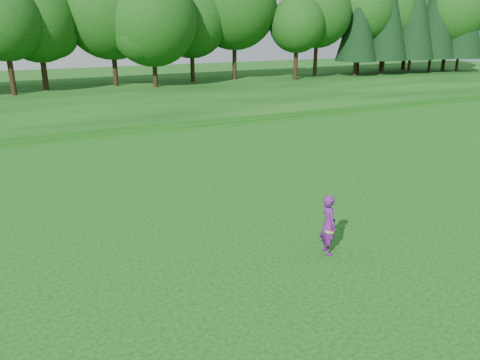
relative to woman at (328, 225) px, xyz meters
name	(u,v)px	position (x,y,z in m)	size (l,w,h in m)	color
ground	(308,271)	(-1.14, -0.67, -0.94)	(140.00, 140.00, 0.00)	#0C410D
berm	(95,98)	(-1.14, 33.33, -0.64)	(130.00, 30.00, 0.60)	#0C410D
walking_path	(134,132)	(-1.14, 19.33, -0.92)	(130.00, 1.60, 0.04)	gray
treeline	(79,7)	(-1.14, 37.33, 7.16)	(104.00, 7.00, 15.00)	#0E3D0F
woman	(328,225)	(0.00, 0.00, 0.00)	(0.57, 0.76, 1.87)	#5D1A75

